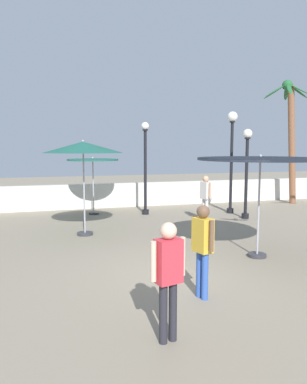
% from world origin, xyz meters
% --- Properties ---
extents(ground_plane, '(56.00, 56.00, 0.00)m').
position_xyz_m(ground_plane, '(0.00, 0.00, 0.00)').
color(ground_plane, gray).
extents(boundary_wall, '(25.20, 0.30, 1.10)m').
position_xyz_m(boundary_wall, '(0.00, 9.19, 0.55)').
color(boundary_wall, silver).
rests_on(boundary_wall, ground_plane).
extents(patio_umbrella_0, '(2.45, 2.45, 2.99)m').
position_xyz_m(patio_umbrella_0, '(-2.01, 4.08, 2.73)').
color(patio_umbrella_0, '#333338').
rests_on(patio_umbrella_0, ground_plane).
extents(patio_umbrella_1, '(2.07, 2.07, 2.36)m').
position_xyz_m(patio_umbrella_1, '(-1.27, 7.62, 2.12)').
color(patio_umbrella_1, '#333338').
rests_on(patio_umbrella_1, ground_plane).
extents(patio_umbrella_2, '(3.08, 3.08, 2.59)m').
position_xyz_m(patio_umbrella_2, '(1.92, 0.46, 2.39)').
color(patio_umbrella_2, '#333338').
rests_on(patio_umbrella_2, ground_plane).
extents(palm_tree_1, '(2.24, 2.04, 5.90)m').
position_xyz_m(palm_tree_1, '(8.20, 7.78, 3.58)').
color(palm_tree_1, brown).
rests_on(palm_tree_1, ground_plane).
extents(lamp_post_0, '(0.32, 0.32, 3.76)m').
position_xyz_m(lamp_post_0, '(0.78, 7.02, 2.11)').
color(lamp_post_0, black).
rests_on(lamp_post_0, ground_plane).
extents(lamp_post_2, '(0.35, 0.35, 3.44)m').
position_xyz_m(lamp_post_2, '(4.26, 5.03, 2.07)').
color(lamp_post_2, black).
rests_on(lamp_post_2, ground_plane).
extents(lamp_post_3, '(0.42, 0.42, 4.20)m').
position_xyz_m(lamp_post_3, '(4.28, 6.28, 2.78)').
color(lamp_post_3, black).
rests_on(lamp_post_3, ground_plane).
extents(guest_0, '(0.33, 0.54, 1.73)m').
position_xyz_m(guest_0, '(-0.47, -1.51, 1.06)').
color(guest_0, '#3359B2').
rests_on(guest_0, ground_plane).
extents(guest_1, '(0.55, 0.32, 1.74)m').
position_xyz_m(guest_1, '(-1.57, -2.78, 1.06)').
color(guest_1, '#26262D').
rests_on(guest_1, ground_plane).
extents(guest_3, '(0.34, 0.54, 1.72)m').
position_xyz_m(guest_3, '(2.48, 4.85, 1.05)').
color(guest_3, silver).
rests_on(guest_3, ground_plane).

